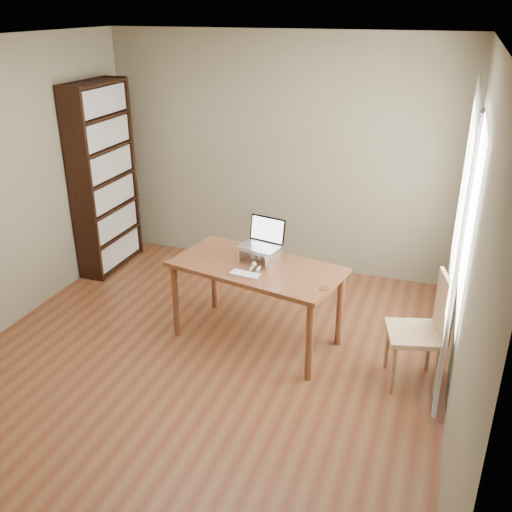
{
  "coord_description": "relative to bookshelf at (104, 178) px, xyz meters",
  "views": [
    {
      "loc": [
        1.79,
        -3.68,
        2.85
      ],
      "look_at": [
        0.31,
        0.54,
        0.85
      ],
      "focal_mm": 40.0,
      "sensor_mm": 36.0,
      "label": 1
    }
  ],
  "objects": [
    {
      "name": "room",
      "position": [
        1.86,
        -1.54,
        0.25
      ],
      "size": [
        4.04,
        4.54,
        2.64
      ],
      "color": "#602B19",
      "rests_on": "ground"
    },
    {
      "name": "bookshelf",
      "position": [
        0.0,
        0.0,
        0.0
      ],
      "size": [
        0.3,
        0.9,
        2.1
      ],
      "color": "black",
      "rests_on": "ground"
    },
    {
      "name": "curtains",
      "position": [
        3.75,
        -0.75,
        0.12
      ],
      "size": [
        0.03,
        1.9,
        2.25
      ],
      "color": "silver",
      "rests_on": "ground"
    },
    {
      "name": "desk",
      "position": [
        2.14,
        -0.99,
        -0.39
      ],
      "size": [
        1.59,
        1.02,
        0.75
      ],
      "rotation": [
        0.0,
        0.0,
        -0.2
      ],
      "color": "#5E2D1B",
      "rests_on": "ground"
    },
    {
      "name": "laptop_stand",
      "position": [
        2.14,
        -0.91,
        -0.22
      ],
      "size": [
        0.32,
        0.25,
        0.13
      ],
      "rotation": [
        0.0,
        0.0,
        -0.2
      ],
      "color": "silver",
      "rests_on": "desk"
    },
    {
      "name": "laptop",
      "position": [
        2.14,
        -0.85,
        -0.11
      ],
      "size": [
        0.38,
        0.35,
        0.24
      ],
      "rotation": [
        0.0,
        0.0,
        -0.2
      ],
      "color": "silver",
      "rests_on": "laptop_stand"
    },
    {
      "name": "keyboard",
      "position": [
        2.12,
        -1.21,
        -0.29
      ],
      "size": [
        0.28,
        0.14,
        0.02
      ],
      "rotation": [
        0.0,
        0.0,
        -0.1
      ],
      "color": "silver",
      "rests_on": "desk"
    },
    {
      "name": "coaster",
      "position": [
        2.8,
        -1.22,
        -0.3
      ],
      "size": [
        0.09,
        0.09,
        0.01
      ],
      "primitive_type": "cylinder",
      "color": "#50331B",
      "rests_on": "desk"
    },
    {
      "name": "cat",
      "position": [
        2.16,
        -0.88,
        -0.24
      ],
      "size": [
        0.23,
        0.47,
        0.14
      ],
      "rotation": [
        0.0,
        0.0,
        0.0
      ],
      "color": "#423C34",
      "rests_on": "desk"
    },
    {
      "name": "chair",
      "position": [
        3.61,
        -1.18,
        -0.54
      ],
      "size": [
        0.51,
        0.51,
        0.95
      ],
      "rotation": [
        0.0,
        0.0,
        0.26
      ],
      "color": "tan",
      "rests_on": "ground"
    }
  ]
}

